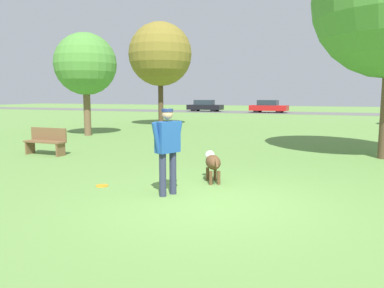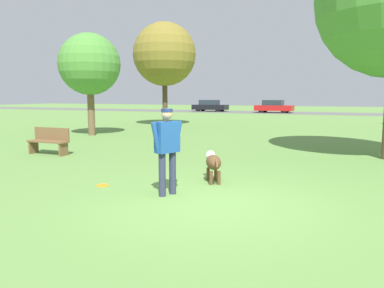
{
  "view_description": "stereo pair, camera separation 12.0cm",
  "coord_description": "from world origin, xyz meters",
  "px_view_note": "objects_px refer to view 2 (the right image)",
  "views": [
    {
      "loc": [
        2.08,
        -6.0,
        1.86
      ],
      "look_at": [
        -0.63,
        0.83,
        0.9
      ],
      "focal_mm": 35.0,
      "sensor_mm": 36.0,
      "label": 1
    },
    {
      "loc": [
        2.2,
        -5.96,
        1.86
      ],
      "look_at": [
        -0.63,
        0.83,
        0.9
      ],
      "focal_mm": 35.0,
      "sensor_mm": 36.0,
      "label": 2
    }
  ],
  "objects_px": {
    "tree_near_left": "(90,65)",
    "park_bench": "(49,140)",
    "person": "(167,144)",
    "frisbee": "(103,185)",
    "tree_far_left": "(165,54)",
    "parked_car_red": "(274,107)",
    "parked_car_black": "(210,106)",
    "dog": "(213,162)"
  },
  "relations": [
    {
      "from": "parked_car_red",
      "to": "park_bench",
      "type": "xyz_separation_m",
      "value": [
        -1.41,
        -30.87,
        -0.21
      ]
    },
    {
      "from": "dog",
      "to": "person",
      "type": "bearing_deg",
      "value": 133.38
    },
    {
      "from": "person",
      "to": "tree_near_left",
      "type": "xyz_separation_m",
      "value": [
        -7.95,
        8.11,
        2.28
      ]
    },
    {
      "from": "frisbee",
      "to": "park_bench",
      "type": "distance_m",
      "value": 4.96
    },
    {
      "from": "person",
      "to": "parked_car_red",
      "type": "xyz_separation_m",
      "value": [
        -4.21,
        33.81,
        -0.3
      ]
    },
    {
      "from": "parked_car_red",
      "to": "tree_near_left",
      "type": "bearing_deg",
      "value": -95.9
    },
    {
      "from": "parked_car_red",
      "to": "dog",
      "type": "bearing_deg",
      "value": -79.49
    },
    {
      "from": "dog",
      "to": "park_bench",
      "type": "distance_m",
      "value": 6.26
    },
    {
      "from": "park_bench",
      "to": "dog",
      "type": "bearing_deg",
      "value": -13.67
    },
    {
      "from": "person",
      "to": "park_bench",
      "type": "distance_m",
      "value": 6.36
    },
    {
      "from": "parked_car_black",
      "to": "park_bench",
      "type": "bearing_deg",
      "value": -79.43
    },
    {
      "from": "frisbee",
      "to": "park_bench",
      "type": "bearing_deg",
      "value": 145.14
    },
    {
      "from": "park_bench",
      "to": "frisbee",
      "type": "bearing_deg",
      "value": -33.62
    },
    {
      "from": "frisbee",
      "to": "tree_far_left",
      "type": "xyz_separation_m",
      "value": [
        -5.77,
        14.36,
        4.28
      ]
    },
    {
      "from": "person",
      "to": "park_bench",
      "type": "relative_size",
      "value": 1.15
    },
    {
      "from": "parked_car_black",
      "to": "parked_car_red",
      "type": "height_order",
      "value": "parked_car_red"
    },
    {
      "from": "tree_near_left",
      "to": "park_bench",
      "type": "relative_size",
      "value": 3.31
    },
    {
      "from": "person",
      "to": "parked_car_red",
      "type": "height_order",
      "value": "person"
    },
    {
      "from": "dog",
      "to": "tree_near_left",
      "type": "xyz_separation_m",
      "value": [
        -8.38,
        6.77,
        2.81
      ]
    },
    {
      "from": "frisbee",
      "to": "tree_near_left",
      "type": "bearing_deg",
      "value": 128.66
    },
    {
      "from": "person",
      "to": "park_bench",
      "type": "bearing_deg",
      "value": 86.88
    },
    {
      "from": "dog",
      "to": "frisbee",
      "type": "height_order",
      "value": "dog"
    },
    {
      "from": "park_bench",
      "to": "parked_car_black",
      "type": "bearing_deg",
      "value": 102.02
    },
    {
      "from": "frisbee",
      "to": "tree_near_left",
      "type": "relative_size",
      "value": 0.05
    },
    {
      "from": "dog",
      "to": "parked_car_red",
      "type": "xyz_separation_m",
      "value": [
        -4.64,
        32.48,
        0.23
      ]
    },
    {
      "from": "frisbee",
      "to": "tree_near_left",
      "type": "xyz_separation_m",
      "value": [
        -6.39,
        7.98,
        3.23
      ]
    },
    {
      "from": "frisbee",
      "to": "person",
      "type": "bearing_deg",
      "value": -4.48
    },
    {
      "from": "person",
      "to": "park_bench",
      "type": "height_order",
      "value": "person"
    },
    {
      "from": "person",
      "to": "parked_car_black",
      "type": "relative_size",
      "value": 0.41
    },
    {
      "from": "tree_far_left",
      "to": "parked_car_red",
      "type": "xyz_separation_m",
      "value": [
        3.12,
        19.33,
        -3.63
      ]
    },
    {
      "from": "tree_near_left",
      "to": "parked_car_black",
      "type": "distance_m",
      "value": 26.76
    },
    {
      "from": "frisbee",
      "to": "parked_car_black",
      "type": "distance_m",
      "value": 35.81
    },
    {
      "from": "parked_car_black",
      "to": "tree_near_left",
      "type": "bearing_deg",
      "value": -82.29
    },
    {
      "from": "dog",
      "to": "tree_far_left",
      "type": "relative_size",
      "value": 0.15
    },
    {
      "from": "parked_car_black",
      "to": "parked_car_red",
      "type": "bearing_deg",
      "value": -5.38
    },
    {
      "from": "person",
      "to": "dog",
      "type": "xyz_separation_m",
      "value": [
        0.43,
        1.34,
        -0.53
      ]
    },
    {
      "from": "parked_car_red",
      "to": "park_bench",
      "type": "distance_m",
      "value": 30.9
    },
    {
      "from": "frisbee",
      "to": "park_bench",
      "type": "xyz_separation_m",
      "value": [
        -4.05,
        2.82,
        0.44
      ]
    },
    {
      "from": "dog",
      "to": "parked_car_red",
      "type": "relative_size",
      "value": 0.24
    },
    {
      "from": "frisbee",
      "to": "tree_near_left",
      "type": "distance_m",
      "value": 10.72
    },
    {
      "from": "tree_far_left",
      "to": "person",
      "type": "bearing_deg",
      "value": -63.16
    },
    {
      "from": "tree_near_left",
      "to": "tree_far_left",
      "type": "relative_size",
      "value": 0.75
    }
  ]
}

